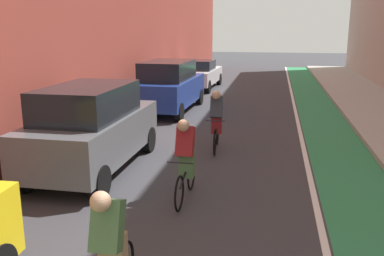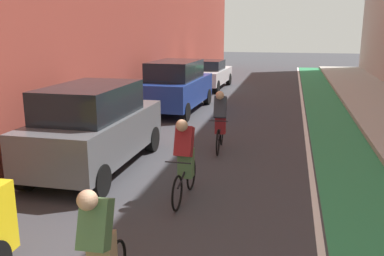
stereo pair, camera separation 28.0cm
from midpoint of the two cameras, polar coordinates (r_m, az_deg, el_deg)
ground_plane at (r=14.87m, az=7.56°, el=0.96°), size 85.66×85.66×0.00m
bike_lane_paint at (r=16.84m, az=18.52°, el=1.85°), size 1.60×38.94×0.00m
lane_divider_stripe at (r=16.78m, az=15.46°, el=2.02°), size 0.12×38.94×0.00m
parked_suv_gray at (r=9.75m, az=-12.32°, el=0.22°), size 1.83×4.30×1.98m
parked_suv_blue at (r=16.32m, az=-1.64°, el=5.81°), size 2.00×4.58×1.98m
parked_sedan_white at (r=22.65m, az=2.62°, el=7.38°), size 1.96×4.50×1.53m
cyclist_lead at (r=4.89m, az=-11.01°, el=-15.65°), size 0.48×1.68×1.59m
cyclist_mid at (r=7.86m, az=0.03°, el=-3.93°), size 0.48×1.70×1.61m
cyclist_trailing at (r=11.11m, az=4.59°, el=1.25°), size 0.48×1.74×1.63m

